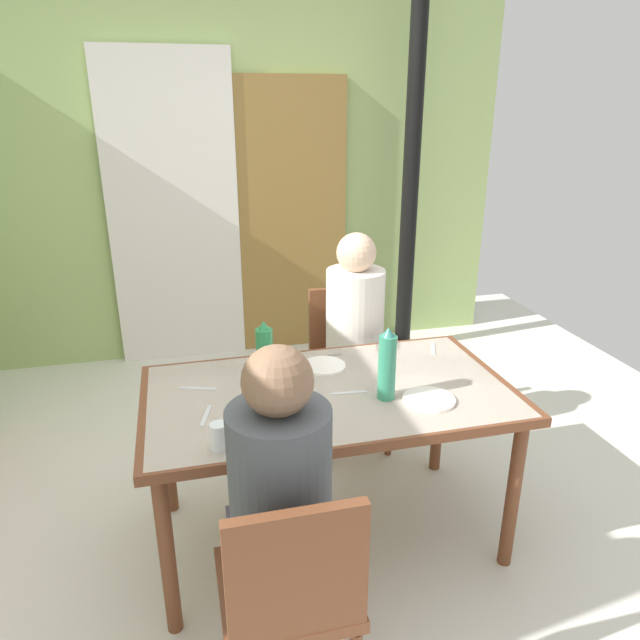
{
  "coord_description": "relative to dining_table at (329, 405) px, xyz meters",
  "views": [
    {
      "loc": [
        -0.26,
        -2.08,
        1.83
      ],
      "look_at": [
        0.29,
        0.11,
        0.97
      ],
      "focal_mm": 32.63,
      "sensor_mm": 36.0,
      "label": 1
    }
  ],
  "objects": [
    {
      "name": "cutlery_fork_near",
      "position": [
        -0.52,
        0.14,
        0.07
      ],
      "size": [
        0.15,
        0.06,
        0.0
      ],
      "primitive_type": "cube",
      "rotation": [
        0.0,
        0.0,
        2.81
      ],
      "color": "silver",
      "rests_on": "dining_table"
    },
    {
      "name": "water_bottle_green_far",
      "position": [
        0.2,
        -0.12,
        0.21
      ],
      "size": [
        0.07,
        0.07,
        0.3
      ],
      "color": "#308766",
      "rests_on": "dining_table"
    },
    {
      "name": "stove_pipe_column",
      "position": [
        1.11,
        1.91,
        0.64
      ],
      "size": [
        0.12,
        0.12,
        2.58
      ],
      "primitive_type": "cylinder",
      "color": "black",
      "rests_on": "ground_plane"
    },
    {
      "name": "chair_near_diner",
      "position": [
        -0.32,
        -0.77,
        -0.16
      ],
      "size": [
        0.4,
        0.4,
        0.87
      ],
      "color": "brown",
      "rests_on": "ground_plane"
    },
    {
      "name": "person_far_diner",
      "position": [
        0.31,
        0.63,
        0.13
      ],
      "size": [
        0.3,
        0.37,
        0.77
      ],
      "rotation": [
        0.0,
        0.0,
        3.14
      ],
      "color": "silver",
      "rests_on": "ground_plane"
    },
    {
      "name": "chair_far_diner",
      "position": [
        0.31,
        0.77,
        -0.16
      ],
      "size": [
        0.4,
        0.4,
        0.87
      ],
      "rotation": [
        0.0,
        0.0,
        3.14
      ],
      "color": "brown",
      "rests_on": "ground_plane"
    },
    {
      "name": "drinking_glass_by_far_diner",
      "position": [
        -0.39,
        -0.34,
        0.12
      ],
      "size": [
        0.06,
        0.06,
        0.1
      ],
      "primitive_type": "cylinder",
      "color": "silver",
      "rests_on": "dining_table"
    },
    {
      "name": "drinking_glass_by_near_diner",
      "position": [
        -0.47,
        -0.32,
        0.12
      ],
      "size": [
        0.06,
        0.06,
        0.1
      ],
      "primitive_type": "cylinder",
      "color": "silver",
      "rests_on": "dining_table"
    },
    {
      "name": "water_bottle_green_near",
      "position": [
        -0.24,
        0.1,
        0.21
      ],
      "size": [
        0.07,
        0.07,
        0.29
      ],
      "color": "#2A854B",
      "rests_on": "dining_table"
    },
    {
      "name": "dinner_plate_near_right",
      "position": [
        -0.24,
        -0.27,
        0.08
      ],
      "size": [
        0.21,
        0.21,
        0.01
      ],
      "primitive_type": "cylinder",
      "color": "white",
      "rests_on": "dining_table"
    },
    {
      "name": "ground_plane",
      "position": [
        -0.29,
        0.04,
        -0.65
      ],
      "size": [
        5.79,
        5.79,
        0.0
      ],
      "primitive_type": "plane",
      "color": "silver"
    },
    {
      "name": "cutlery_knife_near",
      "position": [
        -0.5,
        -0.09,
        0.07
      ],
      "size": [
        0.05,
        0.15,
        0.0
      ],
      "primitive_type": "cube",
      "rotation": [
        0.0,
        0.0,
        4.45
      ],
      "color": "silver",
      "rests_on": "dining_table"
    },
    {
      "name": "cutlery_knife_far",
      "position": [
        0.07,
        -0.04,
        0.07
      ],
      "size": [
        0.15,
        0.03,
        0.0
      ],
      "primitive_type": "cube",
      "rotation": [
        0.0,
        0.0,
        6.18
      ],
      "color": "silver",
      "rests_on": "dining_table"
    },
    {
      "name": "person_near_diner",
      "position": [
        -0.32,
        -0.63,
        0.13
      ],
      "size": [
        0.3,
        0.37,
        0.77
      ],
      "color": "#544D5D",
      "rests_on": "ground_plane"
    },
    {
      "name": "dinner_plate_near_left",
      "position": [
        0.03,
        0.22,
        0.08
      ],
      "size": [
        0.19,
        0.19,
        0.01
      ],
      "primitive_type": "cylinder",
      "color": "white",
      "rests_on": "dining_table"
    },
    {
      "name": "dining_table",
      "position": [
        0.0,
        0.0,
        0.0
      ],
      "size": [
        1.49,
        0.84,
        0.72
      ],
      "color": "brown",
      "rests_on": "ground_plane"
    },
    {
      "name": "cutlery_fork_far",
      "position": [
        0.59,
        0.29,
        0.07
      ],
      "size": [
        0.07,
        0.14,
        0.0
      ],
      "primitive_type": "cube",
      "rotation": [
        0.0,
        0.0,
        4.31
      ],
      "color": "silver",
      "rests_on": "dining_table"
    },
    {
      "name": "dinner_plate_far_center",
      "position": [
        0.36,
        -0.18,
        0.08
      ],
      "size": [
        0.21,
        0.21,
        0.01
      ],
      "primitive_type": "cylinder",
      "color": "white",
      "rests_on": "dining_table"
    },
    {
      "name": "wall_back",
      "position": [
        -0.29,
        2.26,
        0.64
      ],
      "size": [
        4.37,
        0.1,
        2.58
      ],
      "primitive_type": "cube",
      "color": "#A3C071",
      "rests_on": "ground_plane"
    },
    {
      "name": "door_wooden",
      "position": [
        0.3,
        2.18,
        0.35
      ],
      "size": [
        0.8,
        0.05,
        2.0
      ],
      "primitive_type": "cube",
      "color": "olive",
      "rests_on": "ground_plane"
    },
    {
      "name": "curtain_panel",
      "position": [
        -0.55,
        2.16,
        0.43
      ],
      "size": [
        0.9,
        0.03,
        2.17
      ],
      "primitive_type": "cube",
      "color": "white",
      "rests_on": "ground_plane"
    }
  ]
}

